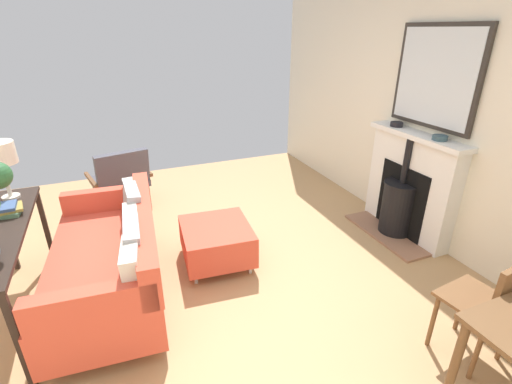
% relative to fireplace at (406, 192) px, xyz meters
% --- Properties ---
extents(ground_plane, '(4.90, 6.02, 0.01)m').
position_rel_fireplace_xyz_m(ground_plane, '(2.26, -0.05, -0.50)').
color(ground_plane, tan).
extents(wall_left, '(0.12, 6.02, 2.88)m').
position_rel_fireplace_xyz_m(wall_left, '(-0.19, -0.05, 0.95)').
color(wall_left, silver).
rests_on(wall_left, ground).
extents(fireplace, '(0.50, 1.18, 1.14)m').
position_rel_fireplace_xyz_m(fireplace, '(0.00, 0.00, 0.00)').
color(fireplace, '#93664C').
rests_on(fireplace, ground).
extents(mirror_over_mantel, '(0.04, 0.98, 0.97)m').
position_rel_fireplace_xyz_m(mirror_over_mantel, '(-0.10, -0.00, 1.19)').
color(mirror_over_mantel, '#2D2823').
extents(mantel_bowl_near, '(0.14, 0.14, 0.05)m').
position_rel_fireplace_xyz_m(mantel_bowl_near, '(-0.01, -0.31, 0.67)').
color(mantel_bowl_near, black).
rests_on(mantel_bowl_near, fireplace).
extents(mantel_bowl_far, '(0.14, 0.14, 0.05)m').
position_rel_fireplace_xyz_m(mantel_bowl_far, '(-0.01, 0.27, 0.67)').
color(mantel_bowl_far, '#334C56').
rests_on(mantel_bowl_far, fireplace).
extents(sofa, '(0.97, 1.77, 0.85)m').
position_rel_fireplace_xyz_m(sofa, '(3.01, -0.09, -0.13)').
color(sofa, '#B2B2B7').
rests_on(sofa, ground).
extents(ottoman, '(0.70, 0.74, 0.40)m').
position_rel_fireplace_xyz_m(ottoman, '(2.08, -0.23, -0.25)').
color(ottoman, '#B2B2B7').
rests_on(ottoman, ground).
extents(armchair_accent, '(0.78, 0.72, 0.84)m').
position_rel_fireplace_xyz_m(armchair_accent, '(2.83, -1.71, -0.02)').
color(armchair_accent, brown).
rests_on(armchair_accent, ground).
extents(console_table, '(0.38, 1.58, 0.80)m').
position_rel_fireplace_xyz_m(console_table, '(3.74, -0.10, 0.20)').
color(console_table, black).
rests_on(console_table, ground).
extents(book_stack, '(0.29, 0.23, 0.08)m').
position_rel_fireplace_xyz_m(book_stack, '(3.73, -0.35, 0.34)').
color(book_stack, '#4C7056').
rests_on(book_stack, console_table).
extents(dining_chair_near_fireplace, '(0.44, 0.44, 0.85)m').
position_rel_fireplace_xyz_m(dining_chair_near_fireplace, '(0.79, 1.58, 0.02)').
color(dining_chair_near_fireplace, brown).
rests_on(dining_chair_near_fireplace, ground).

